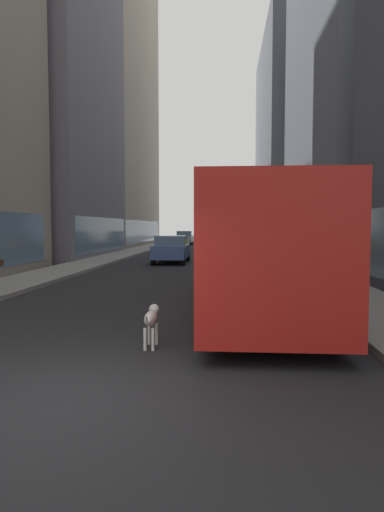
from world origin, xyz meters
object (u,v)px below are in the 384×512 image
at_px(car_white_van, 219,238).
at_px(dalmatian_dog, 151,319).
at_px(car_silver_sedan, 185,238).
at_px(car_yellow_taxi, 216,242).
at_px(transit_bus, 255,241).
at_px(car_blue_hatchback, 172,249).

relative_size(car_white_van, dalmatian_dog, 4.34).
bearing_deg(car_silver_sedan, car_yellow_taxi, -73.96).
xyz_separation_m(car_silver_sedan, car_white_van, (4.00, -1.98, 0.00)).
distance_m(car_silver_sedan, car_yellow_taxi, 14.47).
bearing_deg(car_white_van, dalmatian_dog, -90.72).
distance_m(transit_bus, car_silver_sedan, 40.44).
bearing_deg(car_white_van, car_blue_hatchback, -95.71).
xyz_separation_m(transit_bus, car_white_van, (-1.60, 38.06, -0.95)).
height_order(car_yellow_taxi, dalmatian_dog, car_yellow_taxi).
xyz_separation_m(car_silver_sedan, car_yellow_taxi, (4.00, -13.91, 0.00)).
relative_size(car_yellow_taxi, dalmatian_dog, 4.51).
distance_m(transit_bus, car_white_van, 38.10).
height_order(transit_bus, car_blue_hatchback, transit_bus).
height_order(transit_bus, car_white_van, transit_bus).
bearing_deg(car_yellow_taxi, car_silver_sedan, 106.04).
bearing_deg(car_yellow_taxi, car_white_van, 90.00).
relative_size(car_yellow_taxi, car_blue_hatchback, 1.01).
relative_size(transit_bus, car_white_van, 2.76).
distance_m(car_silver_sedan, dalmatian_dog, 44.62).
height_order(car_silver_sedan, car_yellow_taxi, same).
relative_size(car_silver_sedan, car_blue_hatchback, 0.93).
height_order(car_yellow_taxi, car_white_van, same).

